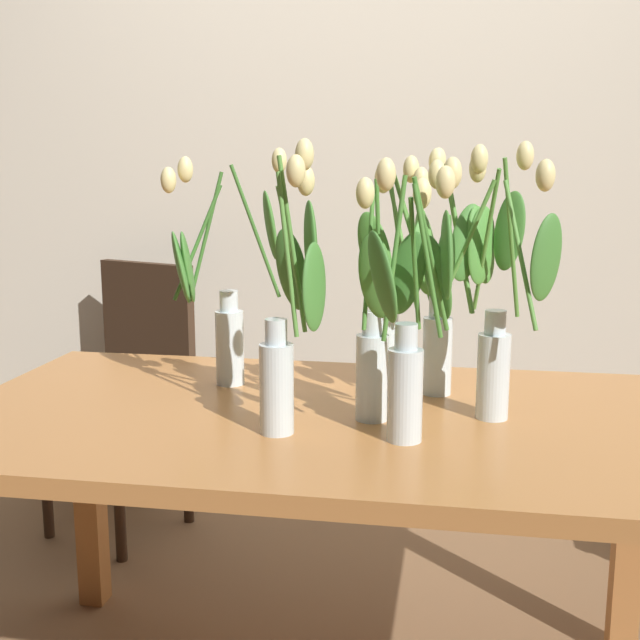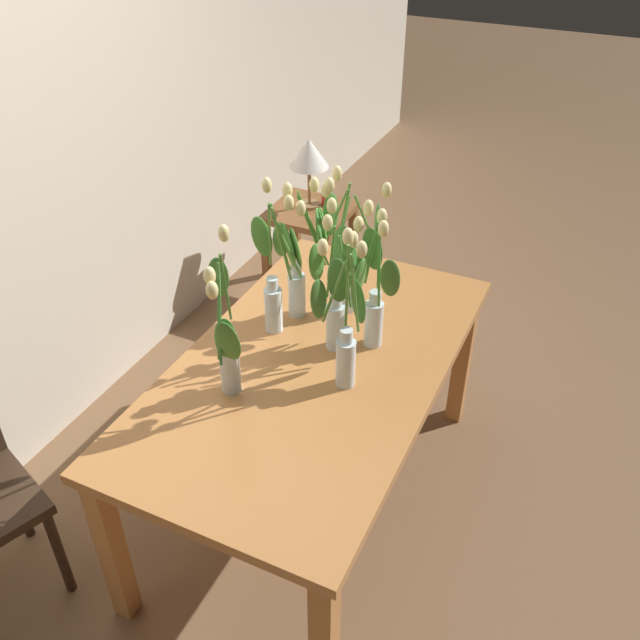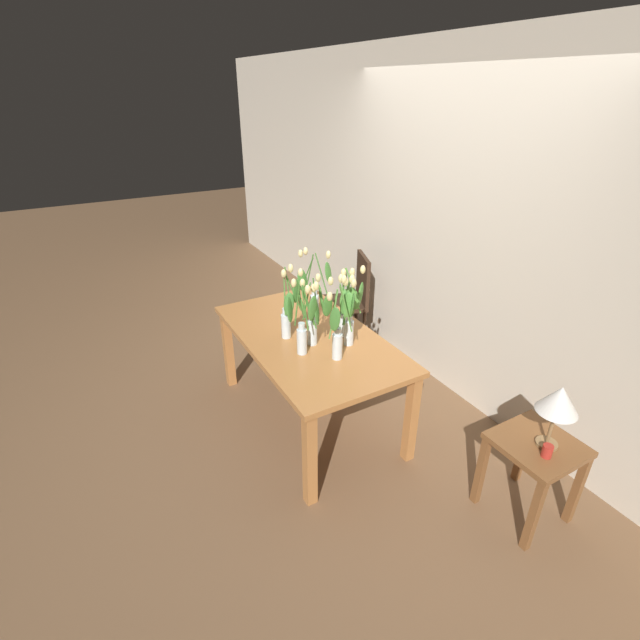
{
  "view_description": "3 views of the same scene",
  "coord_description": "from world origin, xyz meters",
  "px_view_note": "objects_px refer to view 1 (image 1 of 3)",
  "views": [
    {
      "loc": [
        0.29,
        -1.63,
        1.26
      ],
      "look_at": [
        0.0,
        -0.01,
        0.94
      ],
      "focal_mm": 44.9,
      "sensor_mm": 36.0,
      "label": 1
    },
    {
      "loc": [
        -1.73,
        -0.84,
        2.3
      ],
      "look_at": [
        0.05,
        -0.0,
        0.89
      ],
      "focal_mm": 38.62,
      "sensor_mm": 36.0,
      "label": 2
    },
    {
      "loc": [
        2.57,
        -1.34,
        2.36
      ],
      "look_at": [
        0.09,
        0.04,
        0.9
      ],
      "focal_mm": 25.61,
      "sensor_mm": 36.0,
      "label": 3
    }
  ],
  "objects_px": {
    "tulip_vase_3": "(288,326)",
    "tulip_vase_5": "(413,322)",
    "dining_table": "(319,452)",
    "tulip_vase_4": "(451,314)",
    "dining_chair": "(130,381)",
    "tulip_vase_2": "(404,291)",
    "tulip_vase_6": "(373,334)",
    "tulip_vase_0": "(223,299)",
    "tulip_vase_1": "(492,302)"
  },
  "relations": [
    {
      "from": "tulip_vase_3",
      "to": "tulip_vase_5",
      "type": "height_order",
      "value": "tulip_vase_3"
    },
    {
      "from": "dining_table",
      "to": "tulip_vase_5",
      "type": "bearing_deg",
      "value": -33.16
    },
    {
      "from": "tulip_vase_4",
      "to": "dining_chair",
      "type": "xyz_separation_m",
      "value": [
        -1.11,
        0.76,
        -0.41
      ]
    },
    {
      "from": "dining_table",
      "to": "dining_chair",
      "type": "distance_m",
      "value": 1.25
    },
    {
      "from": "tulip_vase_5",
      "to": "tulip_vase_2",
      "type": "bearing_deg",
      "value": 96.86
    },
    {
      "from": "tulip_vase_4",
      "to": "dining_chair",
      "type": "bearing_deg",
      "value": 145.54
    },
    {
      "from": "tulip_vase_5",
      "to": "tulip_vase_4",
      "type": "bearing_deg",
      "value": 77.14
    },
    {
      "from": "dining_table",
      "to": "tulip_vase_2",
      "type": "bearing_deg",
      "value": 53.63
    },
    {
      "from": "tulip_vase_2",
      "to": "tulip_vase_3",
      "type": "xyz_separation_m",
      "value": [
        -0.2,
        -0.35,
        -0.02
      ]
    },
    {
      "from": "tulip_vase_5",
      "to": "tulip_vase_6",
      "type": "relative_size",
      "value": 1.02
    },
    {
      "from": "dining_table",
      "to": "tulip_vase_2",
      "type": "height_order",
      "value": "tulip_vase_2"
    },
    {
      "from": "tulip_vase_0",
      "to": "tulip_vase_3",
      "type": "distance_m",
      "value": 0.39
    },
    {
      "from": "dining_table",
      "to": "tulip_vase_6",
      "type": "bearing_deg",
      "value": -16.28
    },
    {
      "from": "tulip_vase_0",
      "to": "tulip_vase_3",
      "type": "relative_size",
      "value": 0.99
    },
    {
      "from": "tulip_vase_4",
      "to": "tulip_vase_5",
      "type": "bearing_deg",
      "value": -102.86
    },
    {
      "from": "tulip_vase_4",
      "to": "tulip_vase_5",
      "type": "height_order",
      "value": "tulip_vase_4"
    },
    {
      "from": "tulip_vase_3",
      "to": "dining_chair",
      "type": "relative_size",
      "value": 0.62
    },
    {
      "from": "tulip_vase_4",
      "to": "dining_table",
      "type": "bearing_deg",
      "value": -149.02
    },
    {
      "from": "tulip_vase_1",
      "to": "dining_table",
      "type": "bearing_deg",
      "value": -174.53
    },
    {
      "from": "tulip_vase_5",
      "to": "tulip_vase_6",
      "type": "xyz_separation_m",
      "value": [
        -0.09,
        0.1,
        -0.05
      ]
    },
    {
      "from": "tulip_vase_4",
      "to": "tulip_vase_5",
      "type": "xyz_separation_m",
      "value": [
        -0.07,
        -0.3,
        0.04
      ]
    },
    {
      "from": "dining_table",
      "to": "tulip_vase_1",
      "type": "xyz_separation_m",
      "value": [
        0.36,
        0.03,
        0.34
      ]
    },
    {
      "from": "tulip_vase_3",
      "to": "tulip_vase_5",
      "type": "xyz_separation_m",
      "value": [
        0.24,
        -0.0,
        0.02
      ]
    },
    {
      "from": "tulip_vase_6",
      "to": "dining_chair",
      "type": "xyz_separation_m",
      "value": [
        -0.96,
        0.96,
        -0.4
      ]
    },
    {
      "from": "tulip_vase_4",
      "to": "tulip_vase_0",
      "type": "bearing_deg",
      "value": 178.14
    },
    {
      "from": "tulip_vase_0",
      "to": "tulip_vase_4",
      "type": "xyz_separation_m",
      "value": [
        0.54,
        -0.02,
        -0.02
      ]
    },
    {
      "from": "dining_table",
      "to": "dining_chair",
      "type": "height_order",
      "value": "dining_chair"
    },
    {
      "from": "dining_table",
      "to": "tulip_vase_4",
      "type": "xyz_separation_m",
      "value": [
        0.27,
        0.16,
        0.28
      ]
    },
    {
      "from": "tulip_vase_2",
      "to": "tulip_vase_6",
      "type": "bearing_deg",
      "value": -99.59
    },
    {
      "from": "tulip_vase_0",
      "to": "tulip_vase_1",
      "type": "bearing_deg",
      "value": -13.28
    },
    {
      "from": "dining_table",
      "to": "tulip_vase_4",
      "type": "distance_m",
      "value": 0.43
    },
    {
      "from": "tulip_vase_2",
      "to": "tulip_vase_4",
      "type": "xyz_separation_m",
      "value": [
        0.11,
        -0.06,
        -0.04
      ]
    },
    {
      "from": "tulip_vase_0",
      "to": "tulip_vase_4",
      "type": "height_order",
      "value": "tulip_vase_4"
    },
    {
      "from": "tulip_vase_5",
      "to": "dining_chair",
      "type": "relative_size",
      "value": 0.58
    },
    {
      "from": "tulip_vase_2",
      "to": "tulip_vase_3",
      "type": "bearing_deg",
      "value": -119.73
    },
    {
      "from": "tulip_vase_0",
      "to": "tulip_vase_2",
      "type": "bearing_deg",
      "value": 5.23
    },
    {
      "from": "tulip_vase_3",
      "to": "tulip_vase_4",
      "type": "bearing_deg",
      "value": 43.43
    },
    {
      "from": "tulip_vase_3",
      "to": "tulip_vase_6",
      "type": "height_order",
      "value": "tulip_vase_3"
    },
    {
      "from": "dining_table",
      "to": "tulip_vase_4",
      "type": "relative_size",
      "value": 2.83
    },
    {
      "from": "tulip_vase_0",
      "to": "tulip_vase_5",
      "type": "xyz_separation_m",
      "value": [
        0.47,
        -0.32,
        0.02
      ]
    },
    {
      "from": "tulip_vase_3",
      "to": "tulip_vase_4",
      "type": "height_order",
      "value": "tulip_vase_3"
    },
    {
      "from": "tulip_vase_0",
      "to": "tulip_vase_4",
      "type": "bearing_deg",
      "value": -1.86
    },
    {
      "from": "tulip_vase_2",
      "to": "tulip_vase_5",
      "type": "relative_size",
      "value": 1.05
    },
    {
      "from": "tulip_vase_0",
      "to": "tulip_vase_2",
      "type": "height_order",
      "value": "same"
    },
    {
      "from": "dining_table",
      "to": "dining_chair",
      "type": "relative_size",
      "value": 1.72
    },
    {
      "from": "tulip_vase_0",
      "to": "tulip_vase_1",
      "type": "xyz_separation_m",
      "value": [
        0.62,
        -0.15,
        0.03
      ]
    },
    {
      "from": "tulip_vase_3",
      "to": "tulip_vase_5",
      "type": "distance_m",
      "value": 0.24
    },
    {
      "from": "dining_table",
      "to": "tulip_vase_6",
      "type": "distance_m",
      "value": 0.3
    },
    {
      "from": "tulip_vase_2",
      "to": "tulip_vase_6",
      "type": "height_order",
      "value": "tulip_vase_2"
    },
    {
      "from": "tulip_vase_0",
      "to": "tulip_vase_3",
      "type": "xyz_separation_m",
      "value": [
        0.23,
        -0.31,
        0.0
      ]
    }
  ]
}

